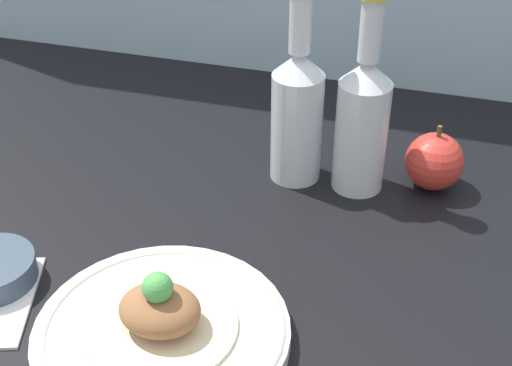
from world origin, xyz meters
TOP-DOWN VIEW (x-y plane):
  - ground_plane at (0.00, 0.00)cm, footprint 180.00×110.00cm
  - plate at (-5.59, -13.83)cm, footprint 26.58×26.58cm
  - plated_food at (-5.59, -13.83)cm, footprint 15.79×15.79cm
  - cider_bottle_left at (0.10, 20.56)cm, footprint 6.96×6.96cm
  - cider_bottle_right at (8.71, 20.56)cm, footprint 6.96×6.96cm
  - apple at (18.52, 23.25)cm, footprint 7.87×7.87cm

SIDE VIEW (x-z plane):
  - ground_plane at x=0.00cm, z-range -4.00..0.00cm
  - plate at x=-5.59cm, z-range 0.08..2.42cm
  - apple at x=18.52cm, z-range -0.75..8.63cm
  - plated_food at x=-5.59cm, z-range 0.54..7.62cm
  - cider_bottle_left at x=0.10cm, z-range -3.44..24.14cm
  - cider_bottle_right at x=8.71cm, z-range -3.44..24.14cm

